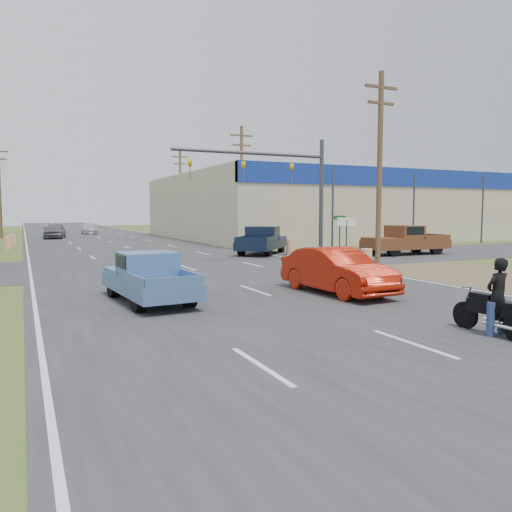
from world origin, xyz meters
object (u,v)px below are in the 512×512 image
navy_pickup (263,240)px  distant_car_grey (55,231)px  blue_pickup (148,277)px  rider (497,299)px  distant_car_white (53,226)px  red_convertible (337,271)px  motorcycle (499,316)px  brown_pickup (404,240)px  distant_car_silver (89,229)px

navy_pickup → distant_car_grey: size_ratio=1.15×
blue_pickup → navy_pickup: (11.03, 14.47, 0.14)m
rider → distant_car_white: rider is taller
red_convertible → distant_car_white: size_ratio=1.07×
blue_pickup → distant_car_white: (0.70, 65.52, -0.18)m
rider → distant_car_white: 73.44m
motorcycle → blue_pickup: blue_pickup is taller
red_convertible → motorcycle: 6.54m
navy_pickup → brown_pickup: brown_pickup is taller
red_convertible → rider: rider is taller
motorcycle → brown_pickup: bearing=51.6°
blue_pickup → distant_car_white: size_ratio=1.10×
brown_pickup → red_convertible: bearing=131.9°
brown_pickup → distant_car_silver: brown_pickup is taller
distant_car_grey → navy_pickup: bearing=-58.1°
distant_car_silver → distant_car_grey: bearing=-112.2°
blue_pickup → distant_car_white: bearing=84.8°
red_convertible → motorcycle: size_ratio=2.26×
distant_car_silver → navy_pickup: bearing=-76.9°
motorcycle → red_convertible: bearing=87.2°
distant_car_silver → motorcycle: bearing=-85.5°
distant_car_grey → distant_car_silver: bearing=73.9°
rider → distant_car_silver: (-1.95, 58.97, -0.20)m
red_convertible → blue_pickup: bearing=165.5°
blue_pickup → distant_car_silver: 51.43m
navy_pickup → distant_car_silver: navy_pickup is taller
brown_pickup → distant_car_silver: size_ratio=1.31×
rider → distant_car_white: size_ratio=0.38×
rider → brown_pickup: (13.05, 17.76, 0.13)m
navy_pickup → brown_pickup: size_ratio=0.96×
red_convertible → distant_car_grey: bearing=95.5°
blue_pickup → rider: bearing=-55.8°
navy_pickup → distant_car_white: 52.09m
rider → blue_pickup: rider is taller
red_convertible → distant_car_silver: 52.53m
blue_pickup → distant_car_silver: (4.23, 51.26, -0.15)m
navy_pickup → distant_car_white: bearing=143.3°
red_convertible → motorcycle: bearing=-94.1°
motorcycle → distant_car_silver: (-1.96, 59.02, 0.17)m
motorcycle → distant_car_white: (-5.48, 73.29, 0.14)m
motorcycle → blue_pickup: bearing=126.4°
rider → blue_pickup: (-6.18, 7.71, -0.05)m
brown_pickup → distant_car_silver: (-15.00, 41.21, -0.33)m
blue_pickup → distant_car_white: blue_pickup is taller
rider → distant_car_white: (-5.48, 73.23, -0.23)m
red_convertible → blue_pickup: red_convertible is taller
red_convertible → distant_car_grey: (-6.68, 42.43, 0.04)m
rider → brown_pickup: size_ratio=0.29×
distant_car_grey → distant_car_silver: 11.09m
motorcycle → distant_car_grey: (-6.61, 48.96, 0.35)m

